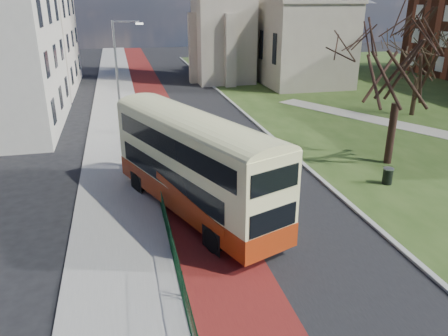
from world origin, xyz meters
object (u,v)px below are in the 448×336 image
object	(u,v)px
winter_tree_far	(422,46)
litter_bin	(388,176)
streetlamp	(119,73)
winter_tree_near	(403,52)
bus	(193,161)

from	to	relation	value
winter_tree_far	litter_bin	xyz separation A→B (m)	(-10.76, -12.98, -5.35)
streetlamp	winter_tree_near	xyz separation A→B (m)	(15.62, -9.99, 2.08)
winter_tree_far	litter_bin	distance (m)	17.69
litter_bin	winter_tree_near	bearing A→B (deg)	56.81
bus	litter_bin	distance (m)	11.04
litter_bin	winter_tree_far	bearing A→B (deg)	50.33
bus	litter_bin	bearing A→B (deg)	-16.80
bus	winter_tree_far	xyz separation A→B (m)	(21.56, 13.88, 3.22)
bus	winter_tree_far	size ratio (longest dim) A/B	1.33
winter_tree_far	litter_bin	size ratio (longest dim) A/B	9.24
streetlamp	litter_bin	bearing A→B (deg)	-43.26
winter_tree_near	bus	bearing A→B (deg)	-163.30
bus	winter_tree_near	bearing A→B (deg)	-4.86
winter_tree_far	bus	bearing A→B (deg)	-147.24
winter_tree_far	litter_bin	world-z (taller)	winter_tree_far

